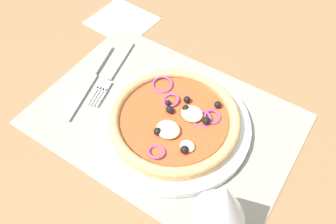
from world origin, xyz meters
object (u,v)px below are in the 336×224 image
pizza (175,119)px  knife (88,81)px  wine_glass (221,205)px  plate (174,125)px  napkin (122,21)px  fork (111,75)px

pizza → knife: bearing=0.3°
wine_glass → pizza: bearing=-40.6°
pizza → knife: size_ratio=1.13×
plate → wine_glass: size_ratio=1.76×
knife → napkin: 19.63cm
pizza → wine_glass: 20.09cm
fork → plate: bearing=65.3°
plate → wine_glass: 20.83cm
pizza → fork: size_ratio=1.25×
plate → knife: size_ratio=1.33×
napkin → pizza: bearing=144.7°
plate → wine_glass: bearing=139.6°
pizza → napkin: 32.05cm
pizza → knife: (19.72, 0.11, -2.23)cm
plate → knife: plate is taller
knife → wine_glass: wine_glass is taller
plate → fork: plate is taller
plate → napkin: (26.00, -18.47, -0.91)cm
knife → napkin: bearing=-176.5°
knife → napkin: knife is taller
plate → fork: (16.89, -3.45, -0.47)cm
fork → wine_glass: size_ratio=1.20×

